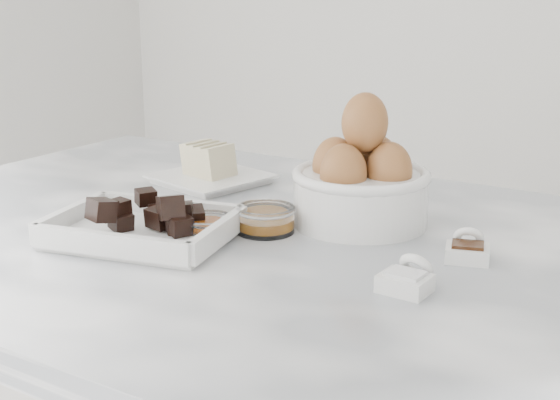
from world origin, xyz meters
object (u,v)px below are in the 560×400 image
at_px(sugar_ramekin, 327,189).
at_px(salt_spoon, 408,278).
at_px(chocolate_dish, 142,222).
at_px(butter_plate, 209,169).
at_px(vanilla_spoon, 468,249).
at_px(honey_bowl, 265,219).
at_px(egg_bowl, 361,182).
at_px(zest_bowl, 207,226).

distance_m(sugar_ramekin, salt_spoon, 0.31).
distance_m(chocolate_dish, butter_plate, 0.30).
height_order(sugar_ramekin, vanilla_spoon, sugar_ramekin).
height_order(honey_bowl, salt_spoon, salt_spoon).
bearing_deg(sugar_ramekin, egg_bowl, -26.89).
bearing_deg(zest_bowl, honey_bowl, 52.30).
xyz_separation_m(chocolate_dish, egg_bowl, (0.20, 0.21, 0.03)).
height_order(egg_bowl, salt_spoon, egg_bowl).
xyz_separation_m(sugar_ramekin, honey_bowl, (-0.02, -0.13, -0.01)).
distance_m(sugar_ramekin, honey_bowl, 0.14).
relative_size(chocolate_dish, butter_plate, 1.35).
bearing_deg(honey_bowl, zest_bowl, -127.70).
distance_m(sugar_ramekin, vanilla_spoon, 0.26).
bearing_deg(chocolate_dish, zest_bowl, 36.87).
xyz_separation_m(vanilla_spoon, salt_spoon, (-0.02, -0.13, 0.00)).
distance_m(egg_bowl, honey_bowl, 0.14).
relative_size(butter_plate, honey_bowl, 2.35).
relative_size(chocolate_dish, vanilla_spoon, 3.58).
distance_m(sugar_ramekin, egg_bowl, 0.08).
height_order(chocolate_dish, honey_bowl, chocolate_dish).
relative_size(egg_bowl, zest_bowl, 2.74).
xyz_separation_m(egg_bowl, salt_spoon, (0.15, -0.18, -0.05)).
xyz_separation_m(egg_bowl, honey_bowl, (-0.09, -0.10, -0.04)).
relative_size(butter_plate, sugar_ramekin, 2.06).
bearing_deg(honey_bowl, salt_spoon, -19.64).
relative_size(butter_plate, zest_bowl, 2.77).
bearing_deg(salt_spoon, zest_bowl, 175.48).
bearing_deg(zest_bowl, salt_spoon, -4.52).
height_order(chocolate_dish, zest_bowl, chocolate_dish).
bearing_deg(egg_bowl, zest_bowl, -130.66).
bearing_deg(chocolate_dish, egg_bowl, 45.84).
xyz_separation_m(butter_plate, vanilla_spoon, (0.48, -0.12, -0.01)).
bearing_deg(vanilla_spoon, egg_bowl, 161.59).
bearing_deg(vanilla_spoon, chocolate_dish, -157.78).
xyz_separation_m(chocolate_dish, butter_plate, (-0.10, 0.28, -0.00)).
bearing_deg(vanilla_spoon, salt_spoon, -100.01).
bearing_deg(honey_bowl, vanilla_spoon, 8.99).
relative_size(chocolate_dish, egg_bowl, 1.37).
xyz_separation_m(butter_plate, salt_spoon, (0.46, -0.25, -0.01)).
height_order(sugar_ramekin, honey_bowl, sugar_ramekin).
distance_m(chocolate_dish, salt_spoon, 0.35).
bearing_deg(chocolate_dish, honey_bowl, 44.40).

